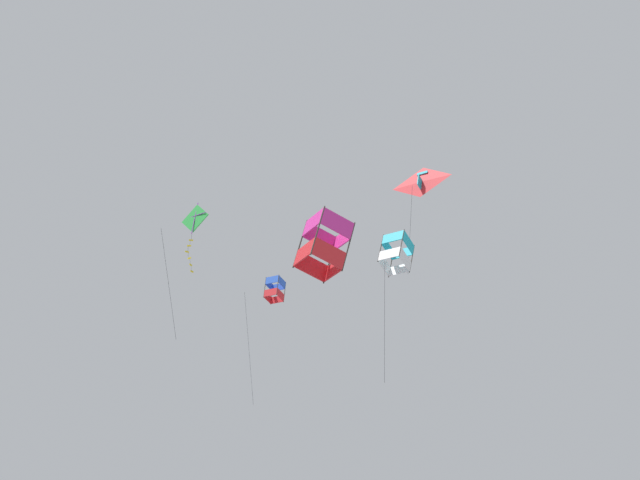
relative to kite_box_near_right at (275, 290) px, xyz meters
name	(u,v)px	position (x,y,z in m)	size (l,w,h in m)	color
kite_box_near_right	(275,290)	(0.00, 0.00, 0.00)	(2.67, 2.49, 7.01)	blue
kite_box_low_drifter	(324,245)	(6.31, 16.17, -5.07)	(1.94, 1.42, 2.45)	#DB2D93
kite_delta_far_centre	(421,182)	(-0.39, 13.53, 0.68)	(1.58, 2.02, 5.06)	red
kite_box_near_left	(396,254)	(2.20, 14.98, -4.03)	(1.79, 1.57, 6.26)	#1EB2C6
kite_diamond_upper_right	(194,221)	(9.01, 9.95, -2.09)	(1.82, 1.85, 5.86)	green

